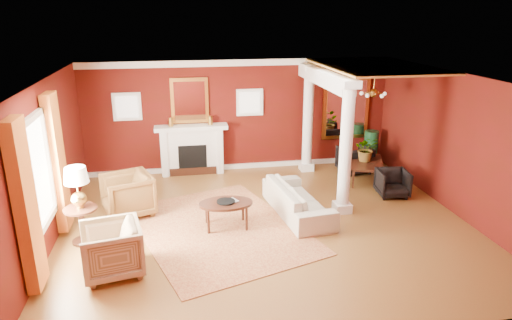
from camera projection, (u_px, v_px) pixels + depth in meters
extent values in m
plane|color=brown|center=(267.00, 224.00, 9.15)|extent=(8.00, 8.00, 0.00)
cube|color=#530C0B|center=(240.00, 116.00, 11.96)|extent=(8.00, 0.04, 2.90)
cube|color=#530C0B|center=(327.00, 243.00, 5.43)|extent=(8.00, 0.04, 2.90)
cube|color=#530C0B|center=(45.00, 168.00, 8.01)|extent=(0.04, 7.00, 2.90)
cube|color=#530C0B|center=(457.00, 145.00, 9.38)|extent=(0.04, 7.00, 2.90)
cube|color=white|center=(268.00, 79.00, 8.24)|extent=(8.00, 7.00, 0.04)
cube|color=white|center=(192.00, 151.00, 11.85)|extent=(1.60, 0.34, 1.20)
cube|color=black|center=(193.00, 158.00, 11.73)|extent=(0.72, 0.03, 0.70)
cube|color=black|center=(193.00, 171.00, 11.84)|extent=(1.20, 0.05, 0.20)
cube|color=white|center=(191.00, 127.00, 11.61)|extent=(1.85, 0.42, 0.10)
cube|color=white|center=(165.00, 153.00, 11.70)|extent=(0.16, 0.40, 1.20)
cube|color=white|center=(219.00, 150.00, 11.94)|extent=(0.16, 0.40, 1.20)
cube|color=gold|center=(190.00, 101.00, 11.56)|extent=(0.95, 0.06, 1.15)
cube|color=white|center=(190.00, 101.00, 11.53)|extent=(0.78, 0.02, 0.98)
cube|color=white|center=(127.00, 107.00, 11.34)|extent=(0.70, 0.06, 0.70)
cube|color=white|center=(127.00, 107.00, 11.31)|extent=(0.54, 0.02, 0.54)
cube|color=white|center=(250.00, 102.00, 11.87)|extent=(0.70, 0.06, 0.70)
cube|color=white|center=(250.00, 103.00, 11.84)|extent=(0.54, 0.02, 0.54)
cube|color=white|center=(35.00, 174.00, 7.42)|extent=(0.03, 1.30, 1.70)
cube|color=white|center=(25.00, 190.00, 6.77)|extent=(0.08, 0.10, 1.90)
cube|color=white|center=(48.00, 161.00, 8.08)|extent=(0.08, 0.10, 1.90)
cube|color=#C26321|center=(26.00, 207.00, 6.55)|extent=(0.18, 0.55, 2.60)
cube|color=#C26321|center=(57.00, 163.00, 8.42)|extent=(0.18, 0.55, 2.60)
cube|color=white|center=(342.00, 207.00, 9.69)|extent=(0.34, 0.34, 0.20)
cylinder|color=white|center=(346.00, 146.00, 9.26)|extent=(0.26, 0.26, 2.50)
cube|color=white|center=(350.00, 84.00, 8.87)|extent=(0.36, 0.36, 0.16)
cube|color=white|center=(306.00, 166.00, 12.21)|extent=(0.34, 0.34, 0.20)
cylinder|color=white|center=(308.00, 117.00, 11.79)|extent=(0.26, 0.26, 2.50)
cube|color=white|center=(310.00, 67.00, 11.39)|extent=(0.36, 0.36, 0.16)
cube|color=white|center=(324.00, 78.00, 10.39)|extent=(0.30, 3.20, 0.32)
cube|color=#EA9D45|center=(375.00, 66.00, 10.37)|extent=(2.30, 3.40, 0.04)
cube|color=gold|center=(346.00, 108.00, 12.39)|extent=(1.30, 0.06, 1.70)
cube|color=white|center=(346.00, 108.00, 12.36)|extent=(1.10, 0.02, 1.50)
cylinder|color=#B38B38|center=(375.00, 79.00, 10.52)|extent=(0.02, 0.02, 0.65)
sphere|color=#B38B38|center=(374.00, 93.00, 10.62)|extent=(0.20, 0.20, 0.20)
sphere|color=silver|center=(385.00, 94.00, 10.68)|extent=(0.09, 0.09, 0.09)
sphere|color=silver|center=(372.00, 92.00, 10.89)|extent=(0.09, 0.09, 0.09)
sphere|color=silver|center=(362.00, 93.00, 10.74)|extent=(0.09, 0.09, 0.09)
sphere|color=silver|center=(367.00, 96.00, 10.44)|extent=(0.09, 0.09, 0.09)
sphere|color=silver|center=(382.00, 96.00, 10.40)|extent=(0.09, 0.09, 0.09)
cube|color=white|center=(240.00, 63.00, 11.50)|extent=(8.00, 0.08, 0.16)
cube|color=white|center=(241.00, 166.00, 12.36)|extent=(8.00, 0.08, 0.12)
cube|color=maroon|center=(219.00, 229.00, 8.94)|extent=(3.90, 4.51, 0.02)
imported|color=beige|center=(298.00, 195.00, 9.49)|extent=(0.89, 2.25, 0.86)
imported|color=black|center=(127.00, 193.00, 9.43)|extent=(1.15, 1.18, 0.97)
imported|color=tan|center=(111.00, 247.00, 7.31)|extent=(1.01, 1.06, 0.94)
cylinder|color=black|center=(226.00, 204.00, 8.87)|extent=(1.05, 1.05, 0.05)
cylinder|color=black|center=(208.00, 223.00, 8.68)|extent=(0.05, 0.05, 0.48)
cylinder|color=black|center=(247.00, 220.00, 8.80)|extent=(0.05, 0.05, 0.48)
cylinder|color=black|center=(207.00, 213.00, 9.11)|extent=(0.05, 0.05, 0.48)
cylinder|color=black|center=(243.00, 210.00, 9.24)|extent=(0.05, 0.05, 0.48)
imported|color=black|center=(229.00, 196.00, 8.85)|extent=(0.16, 0.09, 0.23)
cylinder|color=black|center=(84.00, 241.00, 8.45)|extent=(0.43, 0.43, 0.04)
cylinder|color=black|center=(82.00, 226.00, 8.35)|extent=(0.10, 0.10, 0.67)
cylinder|color=black|center=(80.00, 209.00, 8.25)|extent=(0.59, 0.59, 0.04)
sphere|color=#B38B38|center=(79.00, 199.00, 8.19)|extent=(0.27, 0.27, 0.27)
cylinder|color=#B38B38|center=(78.00, 189.00, 8.12)|extent=(0.03, 0.03, 0.29)
cone|color=silver|center=(76.00, 175.00, 8.04)|extent=(0.43, 0.43, 0.29)
imported|color=black|center=(367.00, 165.00, 11.41)|extent=(0.95, 1.48, 0.78)
imported|color=black|center=(393.00, 182.00, 10.44)|extent=(0.73, 0.69, 0.68)
imported|color=black|center=(355.00, 158.00, 11.98)|extent=(0.86, 0.82, 0.77)
sphere|color=#154121|center=(370.00, 159.00, 12.49)|extent=(0.42, 0.42, 0.42)
cylinder|color=#154121|center=(370.00, 149.00, 12.39)|extent=(0.38, 0.38, 1.00)
imported|color=#26591E|center=(367.00, 140.00, 11.24)|extent=(0.72, 0.77, 0.50)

